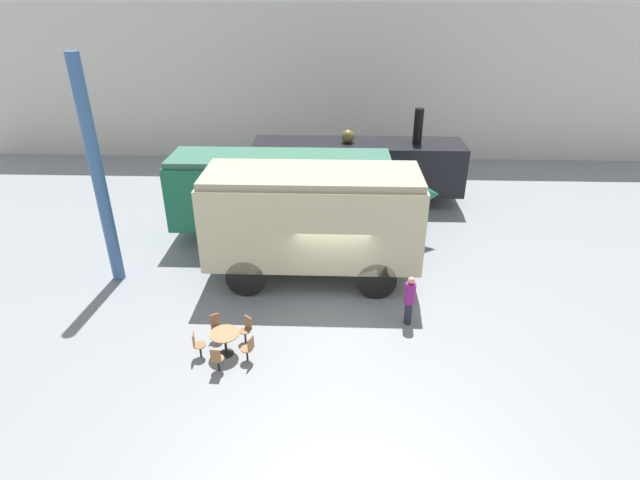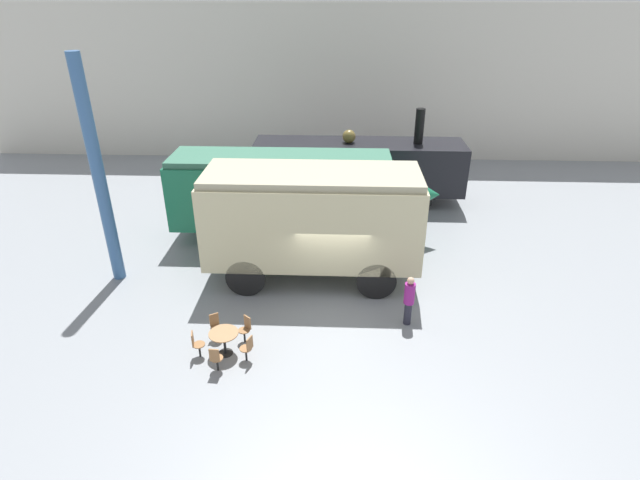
# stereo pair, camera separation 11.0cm
# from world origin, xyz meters

# --- Properties ---
(ground_plane) EXTENTS (80.00, 80.00, 0.00)m
(ground_plane) POSITION_xyz_m (0.00, 0.00, 0.00)
(ground_plane) COLOR gray
(backdrop_wall) EXTENTS (44.00, 0.15, 9.00)m
(backdrop_wall) POSITION_xyz_m (0.00, 15.74, 4.50)
(backdrop_wall) COLOR beige
(backdrop_wall) RESTS_ON ground_plane
(steam_locomotive) EXTENTS (10.20, 2.48, 4.66)m
(steam_locomotive) POSITION_xyz_m (1.10, 8.66, 1.83)
(steam_locomotive) COLOR black
(steam_locomotive) RESTS_ON ground_plane
(streamlined_locomotive) EXTENTS (11.06, 2.56, 3.67)m
(streamlined_locomotive) POSITION_xyz_m (-1.40, 4.34, 2.17)
(streamlined_locomotive) COLOR #196B47
(streamlined_locomotive) RESTS_ON ground_plane
(passenger_coach_vintage) EXTENTS (7.56, 2.90, 4.14)m
(passenger_coach_vintage) POSITION_xyz_m (-0.76, 1.12, 2.49)
(passenger_coach_vintage) COLOR beige
(passenger_coach_vintage) RESTS_ON ground_plane
(cafe_table_near) EXTENTS (0.87, 0.87, 0.75)m
(cafe_table_near) POSITION_xyz_m (-3.11, -3.40, 0.59)
(cafe_table_near) COLOR black
(cafe_table_near) RESTS_ON ground_plane
(cafe_chair_0) EXTENTS (0.36, 0.36, 0.87)m
(cafe_chair_0) POSITION_xyz_m (-3.17, -4.21, 0.51)
(cafe_chair_0) COLOR black
(cafe_chair_0) RESTS_ON ground_plane
(cafe_chair_1) EXTENTS (0.40, 0.38, 0.87)m
(cafe_chair_1) POSITION_xyz_m (-2.36, -3.71, 0.51)
(cafe_chair_1) COLOR black
(cafe_chair_1) RESTS_ON ground_plane
(cafe_chair_2) EXTENTS (0.40, 0.41, 0.87)m
(cafe_chair_2) POSITION_xyz_m (-2.58, -2.79, 0.51)
(cafe_chair_2) COLOR black
(cafe_chair_2) RESTS_ON ground_plane
(cafe_chair_3) EXTENTS (0.39, 0.40, 0.87)m
(cafe_chair_3) POSITION_xyz_m (-3.53, -2.71, 0.51)
(cafe_chair_3) COLOR black
(cafe_chair_3) RESTS_ON ground_plane
(cafe_chair_4) EXTENTS (0.38, 0.36, 0.87)m
(cafe_chair_4) POSITION_xyz_m (-3.89, -3.59, 0.51)
(cafe_chair_4) COLOR black
(cafe_chair_4) RESTS_ON ground_plane
(visitor_person) EXTENTS (0.34, 0.34, 1.73)m
(visitor_person) POSITION_xyz_m (2.45, -1.68, 0.94)
(visitor_person) COLOR #262633
(visitor_person) RESTS_ON ground_plane
(support_pillar) EXTENTS (0.44, 0.44, 8.00)m
(support_pillar) POSITION_xyz_m (-8.00, 0.77, 4.00)
(support_pillar) COLOR #386093
(support_pillar) RESTS_ON ground_plane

